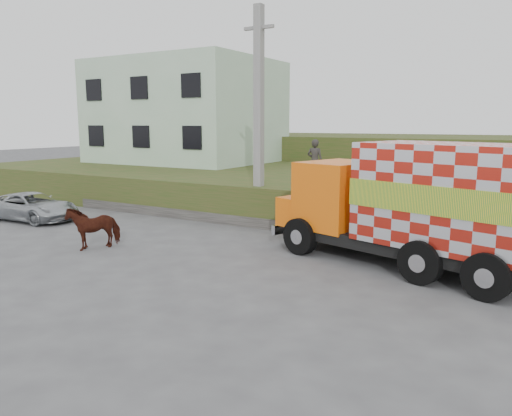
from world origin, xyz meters
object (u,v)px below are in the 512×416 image
Objects in this scene: utility_pole at (259,116)px; cargo_truck at (416,204)px; cow at (94,227)px; suv at (32,207)px; pedestrian at (315,161)px.

utility_pole reaches higher than cargo_truck.
cow is 0.39× the size of suv.
utility_pole is 7.40m from cargo_truck.
suv is (-14.69, -0.99, -1.17)m from cargo_truck.
suv is (-8.26, -3.79, -3.52)m from utility_pole.
pedestrian reaches higher than suv.
utility_pole reaches higher than suv.
cow is (-9.12, -2.79, -1.07)m from cargo_truck.
utility_pole is at bearing 49.90° from pedestrian.
utility_pole is 2.01× the size of suv.
cargo_truck is 9.59m from cow.
cargo_truck is at bearing -90.35° from suv.
cow is 0.91× the size of pedestrian.
suv is at bearing 25.98° from pedestrian.
cargo_truck is 4.57× the size of pedestrian.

